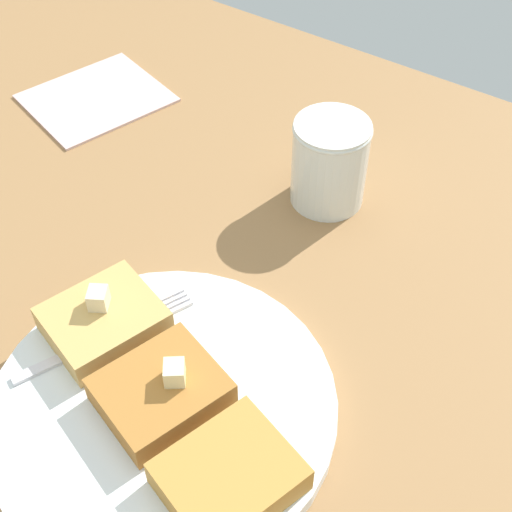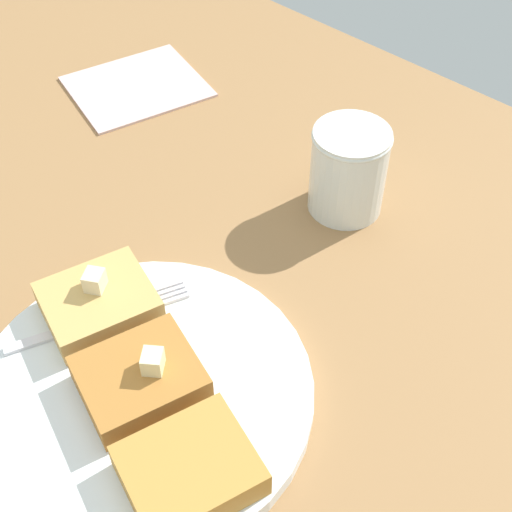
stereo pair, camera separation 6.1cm
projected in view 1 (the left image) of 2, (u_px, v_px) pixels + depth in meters
table_surface at (46, 404)px, 57.46cm from camera, size 120.18×120.18×2.19cm
plate at (163, 405)px, 55.13cm from camera, size 26.96×26.96×1.47cm
toast_slice_left at (104, 321)px, 58.42cm from camera, size 9.88×10.71×2.55cm
toast_slice_middle at (161, 392)px, 53.76cm from camera, size 9.88×10.71×2.55cm
toast_slice_right at (229, 477)px, 49.09cm from camera, size 9.88×10.71×2.55cm
butter_pat_primary at (98, 298)px, 57.31cm from camera, size 2.19×2.25×1.70cm
butter_pat_secondary at (174, 373)px, 52.41cm from camera, size 2.25×2.28×1.70cm
fork at (114, 330)px, 59.14cm from camera, size 7.63×15.27×0.36cm
syrup_jar at (329, 165)px, 69.74cm from camera, size 7.62×7.62×9.07cm
napkin at (96, 98)px, 84.74cm from camera, size 17.04×18.36×0.30cm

